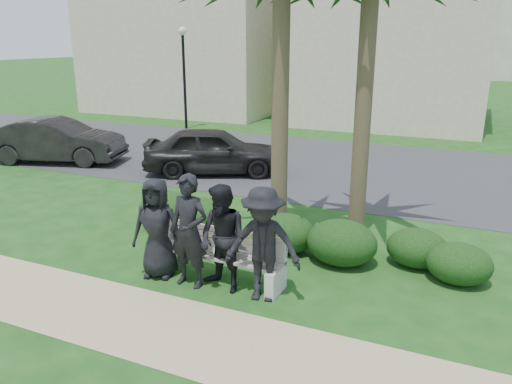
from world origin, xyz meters
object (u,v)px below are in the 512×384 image
park_bench (216,258)px  man_b (189,231)px  street_lamp (184,60)px  car_b (57,141)px  man_d (263,245)px  man_c (223,239)px  car_a (213,150)px  man_a (157,228)px

park_bench → man_b: man_b is taller
street_lamp → car_b: bearing=-93.7°
park_bench → man_d: size_ratio=1.31×
man_b → man_c: man_b is taller
car_a → man_b: bearing=-179.1°
man_d → car_b: 10.95m
park_bench → man_d: bearing=-15.9°
man_d → car_a: 7.57m
man_d → park_bench: bearing=152.6°
man_a → man_c: (1.21, 0.00, 0.01)m
street_lamp → man_b: street_lamp is taller
man_a → man_c: bearing=-13.4°
street_lamp → man_b: (7.80, -12.54, -2.03)m
car_b → car_a: bearing=-98.2°
car_b → man_c: bearing=-138.5°
man_c → man_b: bearing=-155.3°
car_b → street_lamp: bearing=-20.5°
park_bench → car_b: car_b is taller
man_b → man_a: bearing=175.2°
man_b → man_d: man_b is taller
man_b → car_b: man_b is taller
man_b → car_a: man_b is taller
park_bench → man_b: bearing=-127.3°
man_c → car_a: 7.17m
man_b → man_d: 1.24m
street_lamp → park_bench: (8.08, -12.20, -2.58)m
man_a → man_b: man_b is taller
man_b → car_a: 6.99m
man_c → car_a: size_ratio=0.43×
man_a → car_a: man_a is taller
man_c → man_d: bearing=13.2°
man_c → man_d: (0.69, -0.04, 0.04)m
car_a → car_b: size_ratio=0.95×
street_lamp → man_b: 14.91m
street_lamp → man_b: size_ratio=2.34×
man_c → man_d: size_ratio=0.96×
park_bench → man_c: bearing=-42.3°
street_lamp → man_a: size_ratio=2.55×
man_a → man_d: man_d is taller
man_a → man_b: 0.66m
man_d → car_b: size_ratio=0.42×
car_b → man_a: bearing=-142.4°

